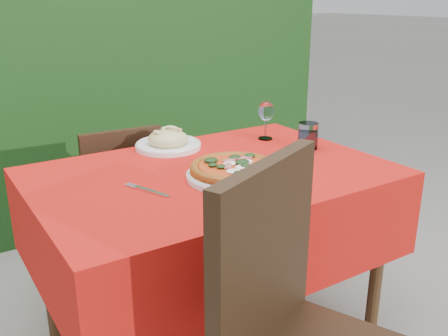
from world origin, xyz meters
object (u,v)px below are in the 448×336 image
pasta_plate (168,142)px  fork (152,191)px  water_glass (308,137)px  wine_glass (266,113)px  chair_far (119,197)px  chair_near (301,332)px  pizza_plate (234,170)px

pasta_plate → fork: pasta_plate is taller
water_glass → wine_glass: (-0.06, 0.21, 0.07)m
chair_far → fork: (-0.14, -0.70, 0.29)m
fork → water_glass: bearing=-13.0°
chair_far → wine_glass: wine_glass is taller
chair_near → wine_glass: size_ratio=5.85×
fork → pizza_plate: bearing=-27.1°
chair_far → water_glass: water_glass is taller
water_glass → chair_near: bearing=-131.9°
chair_near → water_glass: (0.64, 0.72, 0.23)m
chair_near → pizza_plate: 0.65m
water_glass → wine_glass: size_ratio=0.64×
wine_glass → fork: (-0.69, -0.31, -0.11)m
chair_far → pizza_plate: pizza_plate is taller
chair_near → pizza_plate: (0.19, 0.58, 0.21)m
chair_far → pasta_plate: (0.12, -0.29, 0.32)m
pasta_plate → wine_glass: 0.44m
chair_far → pasta_plate: pasta_plate is taller
pizza_plate → pasta_plate: pasta_plate is taller
chair_far → water_glass: 0.92m
chair_far → water_glass: size_ratio=7.44×
pasta_plate → pizza_plate: bearing=-86.3°
water_glass → fork: water_glass is taller
chair_near → pizza_plate: chair_near is taller
pizza_plate → wine_glass: bearing=40.9°
water_glass → wine_glass: bearing=106.3°
pizza_plate → fork: size_ratio=1.82×
pizza_plate → fork: bearing=173.4°
pasta_plate → wine_glass: (0.42, -0.11, 0.09)m
chair_far → pizza_plate: (0.15, -0.73, 0.32)m
pasta_plate → water_glass: size_ratio=2.51×
pasta_plate → water_glass: 0.57m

